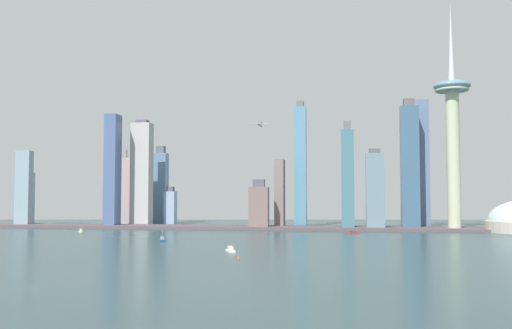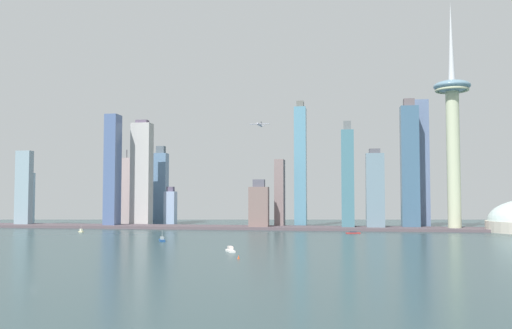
% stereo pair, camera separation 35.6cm
% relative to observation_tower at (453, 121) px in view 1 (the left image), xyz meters
% --- Properties ---
extents(ground_plane, '(6000.00, 6000.00, 0.00)m').
position_rel_observation_tower_xyz_m(ground_plane, '(-281.73, -468.99, -136.57)').
color(ground_plane, '#2F474A').
extents(waterfront_pier, '(806.31, 58.57, 3.50)m').
position_rel_observation_tower_xyz_m(waterfront_pier, '(-281.73, -2.28, -134.82)').
color(waterfront_pier, '#584A51').
rests_on(waterfront_pier, ground).
extents(observation_tower, '(45.24, 45.24, 288.80)m').
position_rel_observation_tower_xyz_m(observation_tower, '(0.00, 0.00, 0.00)').
color(observation_tower, beige).
rests_on(observation_tower, ground).
extents(skyscraper_0, '(16.12, 23.43, 139.74)m').
position_rel_observation_tower_xyz_m(skyscraper_0, '(-130.06, 7.87, -70.34)').
color(skyscraper_0, teal).
rests_on(skyscraper_0, ground).
extents(skyscraper_1, '(21.23, 12.10, 106.51)m').
position_rel_observation_tower_xyz_m(skyscraper_1, '(-580.14, 0.75, -83.31)').
color(skyscraper_1, '#88A2AF').
rests_on(skyscraper_1, ground).
extents(skyscraper_2, '(21.22, 16.86, 120.14)m').
position_rel_observation_tower_xyz_m(skyscraper_2, '(-415.51, 105.13, -80.00)').
color(skyscraper_2, '#5F82A7').
rests_on(skyscraper_2, ground).
extents(skyscraper_3, '(27.72, 20.29, 151.75)m').
position_rel_observation_tower_xyz_m(skyscraper_3, '(-420.74, 37.96, -62.17)').
color(skyscraper_3, '#B9B6B2').
rests_on(skyscraper_3, ground).
extents(skyscraper_4, '(16.00, 23.20, 174.07)m').
position_rel_observation_tower_xyz_m(skyscraper_4, '(-193.90, 45.56, -52.25)').
color(skyscraper_4, '#5890AC').
rests_on(skyscraper_4, ground).
extents(skyscraper_5, '(15.61, 18.65, 77.25)m').
position_rel_observation_tower_xyz_m(skyscraper_5, '(-599.26, 39.24, -97.95)').
color(skyscraper_5, '#96BCD3').
rests_on(skyscraper_5, ground).
extents(skyscraper_6, '(12.37, 23.78, 92.11)m').
position_rel_observation_tower_xyz_m(skyscraper_6, '(-220.74, 26.97, -90.51)').
color(skyscraper_6, gray).
rests_on(skyscraper_6, ground).
extents(skyscraper_7, '(16.87, 22.66, 154.98)m').
position_rel_observation_tower_xyz_m(skyscraper_7, '(-449.10, 1.75, -59.08)').
color(skyscraper_7, '#4C6393').
rests_on(skyscraper_7, ground).
extents(skyscraper_8, '(23.43, 15.05, 171.76)m').
position_rel_observation_tower_xyz_m(skyscraper_8, '(-34.10, 47.35, -50.69)').
color(skyscraper_8, slate).
rests_on(skyscraper_8, ground).
extents(skyscraper_9, '(22.75, 26.08, 103.15)m').
position_rel_observation_tower_xyz_m(skyscraper_9, '(-95.75, 6.12, -86.91)').
color(skyscraper_9, slate).
rests_on(skyscraper_9, ground).
extents(skyscraper_10, '(22.48, 20.88, 168.92)m').
position_rel_observation_tower_xyz_m(skyscraper_10, '(-50.59, 19.11, -55.21)').
color(skyscraper_10, '#3E617F').
rests_on(skyscraper_10, ground).
extents(skyscraper_11, '(16.09, 15.92, 56.52)m').
position_rel_observation_tower_xyz_m(skyscraper_11, '(-389.24, 74.09, -110.45)').
color(skyscraper_11, '#96ACD2').
rests_on(skyscraper_11, ground).
extents(skyscraper_12, '(22.09, 14.07, 112.82)m').
position_rel_observation_tower_xyz_m(skyscraper_12, '(-458.84, 74.85, -86.46)').
color(skyscraper_12, '#AC9796').
rests_on(skyscraper_12, ground).
extents(skyscraper_13, '(25.23, 14.58, 64.16)m').
position_rel_observation_tower_xyz_m(skyscraper_13, '(-243.48, -10.90, -107.39)').
color(skyscraper_13, '#7B645F').
rests_on(skyscraper_13, ground).
extents(boat_0, '(10.99, 17.41, 4.25)m').
position_rel_observation_tower_xyz_m(boat_0, '(-222.08, -295.06, -135.05)').
color(boat_0, white).
rests_on(boat_0, ground).
extents(boat_1, '(7.91, 6.02, 9.05)m').
position_rel_observation_tower_xyz_m(boat_1, '(-442.87, -99.75, -135.08)').
color(boat_1, beige).
rests_on(boat_1, ground).
extents(boat_2, '(17.15, 9.18, 2.78)m').
position_rel_observation_tower_xyz_m(boat_2, '(-125.04, -72.54, -135.56)').
color(boat_2, '#B32D2C').
rests_on(boat_2, ground).
extents(boat_3, '(10.72, 16.41, 10.21)m').
position_rel_observation_tower_xyz_m(boat_3, '(-305.72, -210.04, -135.00)').
color(boat_3, navy).
rests_on(boat_3, ground).
extents(channel_buoy_1, '(1.52, 1.52, 2.54)m').
position_rel_observation_tower_xyz_m(channel_buoy_1, '(-206.77, -340.96, -135.30)').
color(channel_buoy_1, '#E54C19').
rests_on(channel_buoy_1, ground).
extents(airplane, '(28.02, 28.48, 7.65)m').
position_rel_observation_tower_xyz_m(airplane, '(-250.50, 40.45, 5.62)').
color(airplane, silver).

